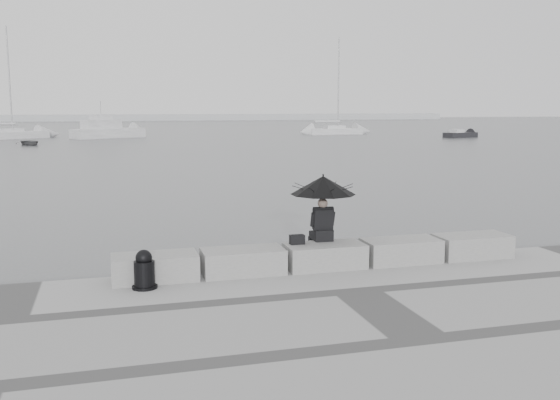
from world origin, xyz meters
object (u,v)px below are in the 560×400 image
object	(u,v)px
sailboat_right	(335,130)
motor_cruiser	(108,130)
seated_person	(323,191)
mooring_bollard	(144,272)
small_motorboat	(460,135)
dinghy	(30,142)
sailboat_left	(8,134)

from	to	relation	value
sailboat_right	motor_cruiser	size ratio (longest dim) A/B	1.45
seated_person	mooring_bollard	bearing A→B (deg)	-162.43
motor_cruiser	small_motorboat	distance (m)	42.51
mooring_bollard	sailboat_right	xyz separation A→B (m)	(29.17, 68.20, -0.28)
seated_person	motor_cruiser	size ratio (longest dim) A/B	0.16
motor_cruiser	mooring_bollard	bearing A→B (deg)	-117.92
small_motorboat	dinghy	distance (m)	48.69
seated_person	small_motorboat	world-z (taller)	seated_person
mooring_bollard	dinghy	world-z (taller)	mooring_bollard
sailboat_left	sailboat_right	xyz separation A→B (m)	(40.69, 1.09, 0.02)
motor_cruiser	small_motorboat	bearing A→B (deg)	-42.43
seated_person	mooring_bollard	world-z (taller)	seated_person
sailboat_right	small_motorboat	xyz separation A→B (m)	(11.71, -12.07, -0.21)
seated_person	motor_cruiser	world-z (taller)	motor_cruiser
sailboat_right	motor_cruiser	distance (m)	29.54
mooring_bollard	sailboat_right	size ratio (longest dim) A/B	0.06
seated_person	small_motorboat	size ratio (longest dim) A/B	0.29
mooring_bollard	sailboat_left	xyz separation A→B (m)	(-11.52, 67.11, -0.30)
motor_cruiser	small_motorboat	world-z (taller)	motor_cruiser
motor_cruiser	sailboat_right	bearing A→B (deg)	-25.06
motor_cruiser	dinghy	distance (m)	14.67
sailboat_left	dinghy	distance (m)	13.69
dinghy	mooring_bollard	bearing A→B (deg)	-108.47
motor_cruiser	small_motorboat	size ratio (longest dim) A/B	1.89
sailboat_left	dinghy	xyz separation A→B (m)	(3.77, -13.16, -0.24)
motor_cruiser	seated_person	bearing A→B (deg)	-114.70
motor_cruiser	dinghy	size ratio (longest dim) A/B	2.75
sailboat_right	motor_cruiser	bearing A→B (deg)	-177.18
mooring_bollard	motor_cruiser	xyz separation A→B (m)	(-0.32, 66.58, 0.09)
sailboat_left	sailboat_right	bearing A→B (deg)	-31.24
sailboat_left	seated_person	bearing A→B (deg)	-109.84
sailboat_left	motor_cruiser	world-z (taller)	sailboat_left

